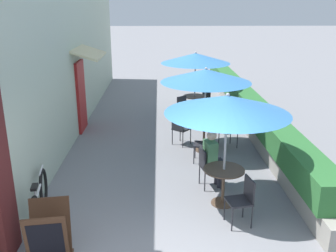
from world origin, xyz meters
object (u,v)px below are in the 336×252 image
object	(u,v)px
coffee_cup_mid	(201,121)
patio_umbrella_far	(196,58)
patio_umbrella_mid	(206,76)
cafe_chair_mid_right	(227,128)
cafe_chair_far_left	(209,98)
cafe_chair_mid_left	(205,142)
cafe_chair_near_right	(207,164)
menu_board	(49,235)
patio_umbrella_near	(227,104)
patio_table_near	(223,179)
cafe_chair_far_right	(179,106)
patio_table_far	(195,102)
patio_table_mid	(204,131)
seated_patron_near_right	(213,156)
cafe_chair_mid_back	(180,127)
bicycle_leaning	(39,200)
cafe_chair_near_left	(243,197)

from	to	relation	value
coffee_cup_mid	patio_umbrella_far	world-z (taller)	patio_umbrella_far
patio_umbrella_mid	patio_umbrella_far	size ratio (longest dim) A/B	1.00
cafe_chair_mid_right	cafe_chair_far_left	xyz separation A→B (m)	(-0.09, 3.24, 0.00)
cafe_chair_mid_left	cafe_chair_far_left	distance (m)	4.34
patio_umbrella_mid	coffee_cup_mid	distance (m)	1.23
cafe_chair_near_right	menu_board	bearing A→B (deg)	-60.08
patio_umbrella_far	coffee_cup_mid	bearing A→B (deg)	-91.84
patio_umbrella_near	coffee_cup_mid	world-z (taller)	patio_umbrella_near
patio_table_near	cafe_chair_far_right	world-z (taller)	cafe_chair_far_right
cafe_chair_mid_left	cafe_chair_mid_right	distance (m)	1.27
menu_board	patio_table_far	bearing A→B (deg)	61.57
patio_table_mid	cafe_chair_far_left	distance (m)	3.61
patio_umbrella_mid	seated_patron_near_right	bearing A→B (deg)	-91.79
coffee_cup_mid	cafe_chair_mid_back	bearing A→B (deg)	154.37
cafe_chair_mid_right	bicycle_leaning	distance (m)	5.32
patio_umbrella_mid	patio_table_near	bearing A→B (deg)	-88.94
patio_table_mid	cafe_chair_mid_back	distance (m)	0.73
patio_umbrella_near	patio_table_near	bearing A→B (deg)	0.00
patio_umbrella_mid	cafe_chair_mid_right	bearing A→B (deg)	25.89
cafe_chair_mid_back	patio_table_mid	bearing A→B (deg)	5.98
cafe_chair_near_right	coffee_cup_mid	distance (m)	2.22
bicycle_leaning	cafe_chair_mid_left	bearing A→B (deg)	28.13
cafe_chair_near_right	cafe_chair_far_left	xyz separation A→B (m)	(0.75, 5.61, 0.00)
cafe_chair_near_left	cafe_chair_far_left	distance (m)	7.02
patio_table_far	cafe_chair_far_right	size ratio (longest dim) A/B	0.90
menu_board	seated_patron_near_right	bearing A→B (deg)	33.23
cafe_chair_mid_back	menu_board	distance (m)	5.29
cafe_chair_near_left	patio_umbrella_mid	bearing A→B (deg)	-7.22
coffee_cup_mid	menu_board	bearing A→B (deg)	-121.14
patio_umbrella_near	cafe_chair_far_right	bearing A→B (deg)	95.98
cafe_chair_mid_left	cafe_chair_mid_right	world-z (taller)	same
cafe_chair_near_right	coffee_cup_mid	world-z (taller)	cafe_chair_near_right
patio_table_near	cafe_chair_far_right	distance (m)	5.35
cafe_chair_far_left	cafe_chair_far_right	xyz separation A→B (m)	(-1.08, -1.00, 0.00)
cafe_chair_near_right	patio_umbrella_far	size ratio (longest dim) A/B	0.38
patio_umbrella_mid	menu_board	world-z (taller)	patio_umbrella_mid
coffee_cup_mid	bicycle_leaning	world-z (taller)	coffee_cup_mid
patio_umbrella_mid	patio_umbrella_far	xyz separation A→B (m)	(0.03, 3.06, 0.00)
patio_umbrella_near	cafe_chair_mid_back	distance (m)	3.56
cafe_chair_mid_back	cafe_chair_mid_right	bearing A→B (deg)	35.98
patio_umbrella_mid	cafe_chair_mid_right	xyz separation A→B (m)	(0.66, 0.32, -1.48)
seated_patron_near_right	cafe_chair_mid_right	size ratio (longest dim) A/B	1.44
coffee_cup_mid	patio_table_far	distance (m)	2.92
patio_umbrella_near	patio_table_mid	distance (m)	3.12
coffee_cup_mid	cafe_chair_far_right	distance (m)	2.47
seated_patron_near_right	cafe_chair_mid_back	size ratio (longest dim) A/B	1.44
cafe_chair_mid_left	patio_umbrella_far	size ratio (longest dim) A/B	0.38
menu_board	patio_table_mid	bearing A→B (deg)	49.88
bicycle_leaning	patio_umbrella_mid	bearing A→B (deg)	34.98
patio_table_near	cafe_chair_mid_back	size ratio (longest dim) A/B	0.90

